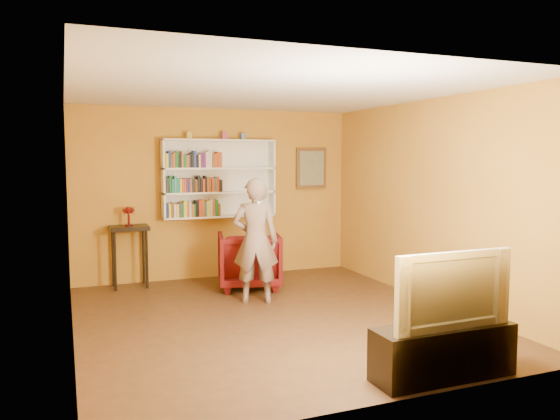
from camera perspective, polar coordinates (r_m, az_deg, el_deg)
The scene contains 16 objects.
room_shell at distance 6.50m, azimuth -0.82°, elevation -2.54°, with size 5.30×5.80×2.88m.
bookshelf at distance 8.74m, azimuth -6.47°, elevation 3.27°, with size 1.80×0.29×1.23m.
books_row_lower at distance 8.56m, azimuth -9.01°, elevation 0.09°, with size 0.84×0.19×0.27m.
books_row_middle at distance 8.53m, azimuth -9.07°, elevation 2.60°, with size 0.87×0.19×0.26m.
books_row_upper at distance 8.53m, azimuth -9.02°, elevation 5.16°, with size 0.88×0.19×0.27m.
ornament_left at distance 8.57m, azimuth -9.50°, elevation 7.68°, with size 0.07×0.07×0.10m, color gold.
ornament_centre at distance 8.71m, azimuth -5.84°, elevation 7.73°, with size 0.09×0.09×0.12m, color #A13553.
ornament_right at distance 8.80m, azimuth -3.88°, elevation 7.70°, with size 0.08×0.08×0.11m, color slate.
framed_painting at distance 9.35m, azimuth 3.28°, elevation 4.38°, with size 0.55×0.05×0.70m.
console_table at distance 8.39m, azimuth -15.49°, elevation -2.68°, with size 0.56×0.43×0.92m.
ruby_lustre at distance 8.35m, azimuth -15.55°, elevation -0.21°, with size 0.18×0.18×0.28m.
armchair at distance 8.12m, azimuth -3.27°, elevation -5.24°, with size 0.89×0.91×0.83m, color #470509.
person at distance 7.24m, azimuth -2.57°, elevation -3.20°, with size 0.61×0.40×1.66m, color #7C665B.
game_remote at distance 6.76m, azimuth -2.43°, elevation 0.84°, with size 0.04×0.15×0.04m, color silver.
tv_cabinet at distance 5.12m, azimuth 16.67°, elevation -14.00°, with size 1.30×0.39×0.46m, color black.
television at distance 4.96m, azimuth 16.85°, elevation -7.81°, with size 1.16×0.15×0.67m, color black.
Camera 1 is at (-2.29, -6.02, 1.91)m, focal length 35.00 mm.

